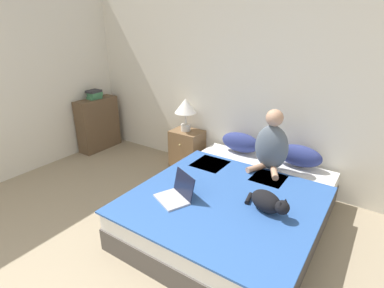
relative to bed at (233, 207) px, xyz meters
name	(u,v)px	position (x,y,z in m)	size (l,w,h in m)	color
wall_back	(247,84)	(-0.44, 1.13, 1.07)	(6.14, 0.05, 2.55)	beige
bed	(233,207)	(0.00, 0.00, 0.00)	(1.75, 2.12, 0.42)	#4C4742
pillow_near	(240,142)	(-0.38, 0.93, 0.34)	(0.53, 0.21, 0.26)	navy
pillow_far	(299,156)	(0.38, 0.93, 0.34)	(0.53, 0.21, 0.26)	navy
person_sitting	(272,145)	(0.12, 0.67, 0.51)	(0.39, 0.38, 0.72)	slate
cat_tabby	(268,202)	(0.42, -0.17, 0.31)	(0.46, 0.30, 0.20)	black
laptop_open	(176,194)	(-0.39, -0.47, 0.27)	(0.42, 0.40, 0.25)	#B7B7BC
nightstand	(187,149)	(-1.21, 0.89, 0.07)	(0.45, 0.37, 0.56)	brown
table_lamp	(186,108)	(-1.23, 0.89, 0.69)	(0.31, 0.31, 0.47)	beige
bookshelf	(98,124)	(-2.85, 0.63, 0.22)	(0.26, 0.71, 0.86)	brown
book_stack_top	(94,94)	(-2.85, 0.62, 0.73)	(0.19, 0.23, 0.14)	#3D7A51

